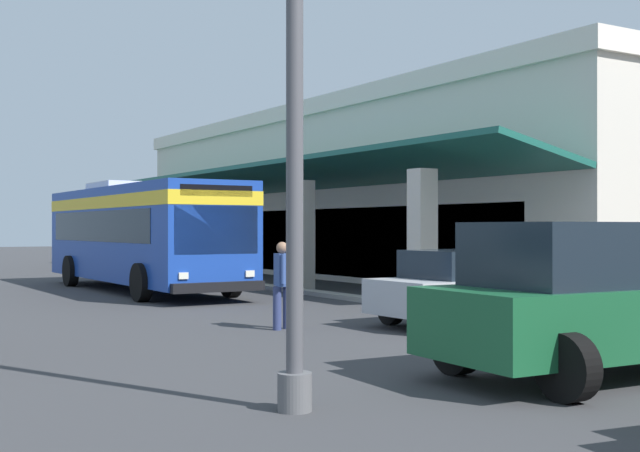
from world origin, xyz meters
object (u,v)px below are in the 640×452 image
object	(u,v)px
transit_bus	(140,230)
pedestrian	(282,281)
parked_suv_green	(603,297)
parked_sedan_silver	(477,286)
potted_palm	(145,251)

from	to	relation	value
transit_bus	pedestrian	size ratio (longest dim) A/B	6.85
parked_suv_green	parked_sedan_silver	bearing A→B (deg)	154.09
pedestrian	potted_palm	xyz separation A→B (m)	(-23.57, 5.65, -0.11)
transit_bus	parked_suv_green	world-z (taller)	transit_bus
parked_sedan_silver	potted_palm	world-z (taller)	potted_palm
transit_bus	parked_suv_green	distance (m)	17.15
transit_bus	pedestrian	distance (m)	10.77
transit_bus	potted_palm	xyz separation A→B (m)	(-12.88, 4.69, -1.05)
parked_suv_green	pedestrian	xyz separation A→B (m)	(-6.44, -1.15, -0.10)
parked_sedan_silver	parked_suv_green	distance (m)	5.71
parked_suv_green	pedestrian	distance (m)	6.55
parked_sedan_silver	parked_suv_green	xyz separation A→B (m)	(5.13, -2.49, 0.27)
parked_sedan_silver	potted_palm	distance (m)	24.97
transit_bus	parked_suv_green	size ratio (longest dim) A/B	2.29
parked_suv_green	pedestrian	size ratio (longest dim) A/B	2.99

